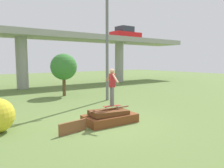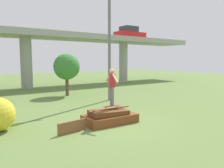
# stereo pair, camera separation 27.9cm
# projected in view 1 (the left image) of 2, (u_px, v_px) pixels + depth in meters

# --- Properties ---
(ground_plane) EXTENTS (80.00, 80.00, 0.00)m
(ground_plane) POSITION_uv_depth(u_px,v_px,m) (110.00, 123.00, 9.88)
(ground_plane) COLOR olive
(scrap_pile) EXTENTS (2.41, 1.41, 0.66)m
(scrap_pile) POSITION_uv_depth(u_px,v_px,m) (110.00, 117.00, 9.82)
(scrap_pile) COLOR brown
(scrap_pile) RESTS_ON ground_plane
(scrap_plank_loose) EXTENTS (1.22, 0.24, 0.46)m
(scrap_plank_loose) POSITION_uv_depth(u_px,v_px,m) (73.00, 127.00, 8.46)
(scrap_plank_loose) COLOR brown
(scrap_plank_loose) RESTS_ON ground_plane
(skateboard) EXTENTS (0.85, 0.36, 0.09)m
(skateboard) POSITION_uv_depth(u_px,v_px,m) (112.00, 106.00, 9.92)
(skateboard) COLOR maroon
(skateboard) RESTS_ON scrap_pile
(skater) EXTENTS (0.34, 1.26, 1.69)m
(skater) POSITION_uv_depth(u_px,v_px,m) (112.00, 84.00, 9.81)
(skater) COLOR slate
(skater) RESTS_ON skateboard
(highway_overpass) EXTENTS (44.00, 4.27, 5.67)m
(highway_overpass) POSITION_uv_depth(u_px,v_px,m) (21.00, 38.00, 20.94)
(highway_overpass) COLOR #9E9E99
(highway_overpass) RESTS_ON ground_plane
(car_on_overpass_left) EXTENTS (4.10, 1.84, 1.49)m
(car_on_overpass_left) POSITION_uv_depth(u_px,v_px,m) (125.00, 34.00, 28.52)
(car_on_overpass_left) COLOR red
(car_on_overpass_left) RESTS_ON highway_overpass
(utility_pole) EXTENTS (1.30, 0.20, 8.78)m
(utility_pole) POSITION_uv_depth(u_px,v_px,m) (107.00, 35.00, 14.98)
(utility_pole) COLOR slate
(utility_pole) RESTS_ON ground_plane
(tree_behind_left) EXTENTS (2.06, 2.06, 3.33)m
(tree_behind_left) POSITION_uv_depth(u_px,v_px,m) (64.00, 67.00, 17.05)
(tree_behind_left) COLOR brown
(tree_behind_left) RESTS_ON ground_plane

